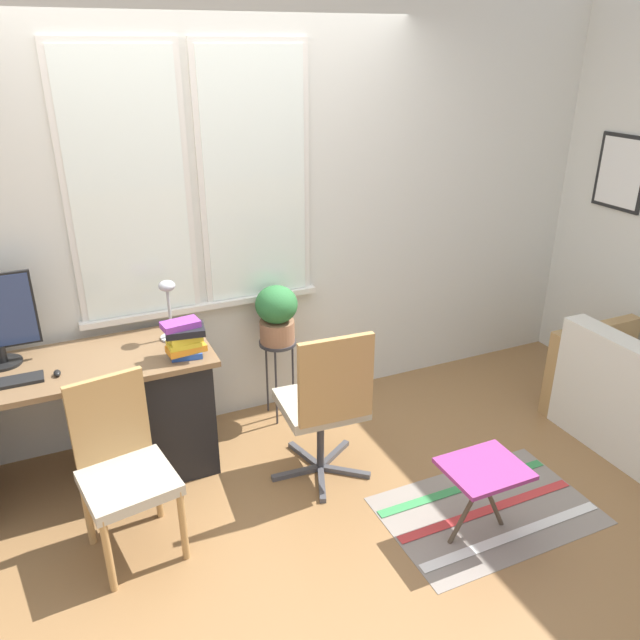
# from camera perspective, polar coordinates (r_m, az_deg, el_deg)

# --- Properties ---
(ground_plane) EXTENTS (14.00, 14.00, 0.00)m
(ground_plane) POSITION_cam_1_polar(r_m,az_deg,el_deg) (3.89, -5.06, -13.13)
(ground_plane) COLOR olive
(wall_back_with_window) EXTENTS (9.00, 0.12, 2.70)m
(wall_back_with_window) POSITION_cam_1_polar(r_m,az_deg,el_deg) (3.89, -9.34, 9.07)
(wall_back_with_window) COLOR silver
(wall_back_with_window) RESTS_ON ground_plane
(wall_right_with_picture) EXTENTS (0.08, 9.00, 2.70)m
(wall_right_with_picture) POSITION_cam_1_polar(r_m,az_deg,el_deg) (4.85, 27.07, 9.63)
(wall_right_with_picture) COLOR silver
(wall_right_with_picture) RESTS_ON ground_plane
(desk) EXTENTS (1.74, 0.61, 0.76)m
(desk) POSITION_cam_1_polar(r_m,az_deg,el_deg) (3.79, -22.89, -8.87)
(desk) COLOR brown
(desk) RESTS_ON ground_plane
(keyboard) EXTENTS (0.35, 0.11, 0.02)m
(keyboard) POSITION_cam_1_polar(r_m,az_deg,el_deg) (3.54, -26.72, -5.14)
(keyboard) COLOR black
(keyboard) RESTS_ON desk
(mouse) EXTENTS (0.04, 0.06, 0.03)m
(mouse) POSITION_cam_1_polar(r_m,az_deg,el_deg) (3.51, -22.90, -4.49)
(mouse) COLOR black
(mouse) RESTS_ON desk
(desk_lamp) EXTENTS (0.13, 0.13, 0.36)m
(desk_lamp) POSITION_cam_1_polar(r_m,az_deg,el_deg) (3.66, -13.68, 1.61)
(desk_lamp) COLOR #ADADB2
(desk_lamp) RESTS_ON desk
(book_stack) EXTENTS (0.24, 0.19, 0.21)m
(book_stack) POSITION_cam_1_polar(r_m,az_deg,el_deg) (3.47, -12.29, -1.65)
(book_stack) COLOR #2851B2
(book_stack) RESTS_ON desk
(desk_chair_wooden) EXTENTS (0.47, 0.48, 0.90)m
(desk_chair_wooden) POSITION_cam_1_polar(r_m,az_deg,el_deg) (3.23, -17.55, -12.63)
(desk_chair_wooden) COLOR #B2844C
(desk_chair_wooden) RESTS_ON ground_plane
(office_chair_swivel) EXTENTS (0.57, 0.59, 0.97)m
(office_chair_swivel) POSITION_cam_1_polar(r_m,az_deg,el_deg) (3.50, 0.50, -7.59)
(office_chair_swivel) COLOR #47474C
(office_chair_swivel) RESTS_ON ground_plane
(plant_stand) EXTENTS (0.24, 0.24, 0.56)m
(plant_stand) POSITION_cam_1_polar(r_m,az_deg,el_deg) (4.10, -3.88, -2.84)
(plant_stand) COLOR #333338
(plant_stand) RESTS_ON ground_plane
(potted_plant) EXTENTS (0.27, 0.27, 0.38)m
(potted_plant) POSITION_cam_1_polar(r_m,az_deg,el_deg) (3.98, -3.98, 0.70)
(potted_plant) COLOR #9E6B4C
(potted_plant) RESTS_ON plant_stand
(floor_rug_striped) EXTENTS (1.14, 0.73, 0.01)m
(floor_rug_striped) POSITION_cam_1_polar(r_m,az_deg,el_deg) (3.68, 15.07, -16.45)
(floor_rug_striped) COLOR gray
(floor_rug_striped) RESTS_ON ground_plane
(folding_stool) EXTENTS (0.39, 0.34, 0.43)m
(folding_stool) POSITION_cam_1_polar(r_m,az_deg,el_deg) (3.29, 14.75, -13.42)
(folding_stool) COLOR #93337A
(folding_stool) RESTS_ON ground_plane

